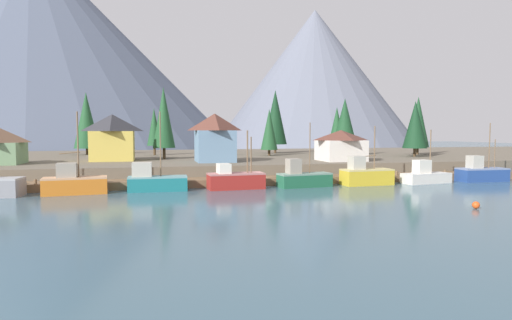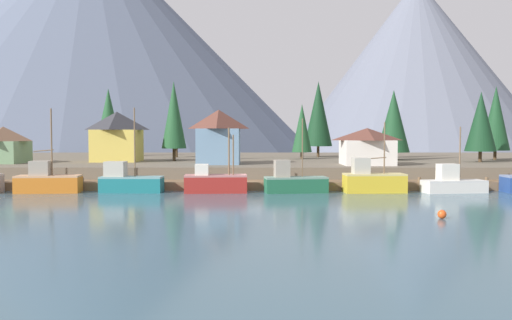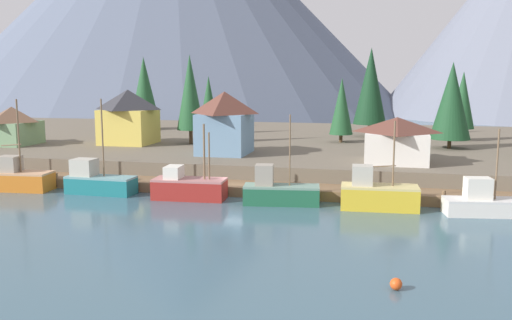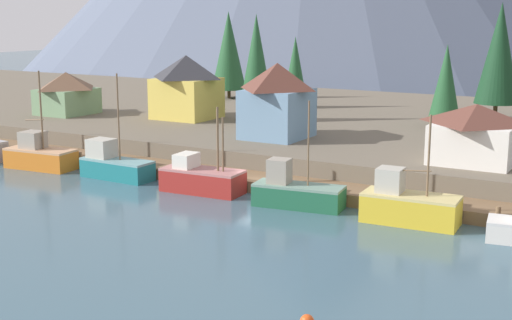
{
  "view_description": "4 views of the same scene",
  "coord_description": "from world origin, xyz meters",
  "px_view_note": "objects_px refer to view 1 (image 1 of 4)",
  "views": [
    {
      "loc": [
        -14.43,
        -56.65,
        7.35
      ],
      "look_at": [
        -0.19,
        3.24,
        3.31
      ],
      "focal_mm": 30.88,
      "sensor_mm": 36.0,
      "label": 1
    },
    {
      "loc": [
        0.62,
        -64.58,
        6.73
      ],
      "look_at": [
        0.3,
        2.1,
        3.55
      ],
      "focal_mm": 38.48,
      "sensor_mm": 36.0,
      "label": 2
    },
    {
      "loc": [
        14.47,
        -52.22,
        12.02
      ],
      "look_at": [
        1.96,
        1.37,
        3.63
      ],
      "focal_mm": 38.81,
      "sensor_mm": 36.0,
      "label": 3
    },
    {
      "loc": [
        29.22,
        -50.15,
        14.99
      ],
      "look_at": [
        -0.53,
        1.32,
        2.63
      ],
      "focal_mm": 49.46,
      "sensor_mm": 36.0,
      "label": 4
    }
  ],
  "objects_px": {
    "conifer_mid_right": "(337,126)",
    "fishing_boat_yellow": "(366,175)",
    "fishing_boat_orange": "(74,183)",
    "house_green": "(1,146)",
    "fishing_boat_blue": "(481,173)",
    "fishing_boat_red": "(235,180)",
    "conifer_far_right": "(164,118)",
    "house_white": "(341,145)",
    "fishing_boat_white": "(425,176)",
    "conifer_mid_left": "(345,124)",
    "conifer_back_left": "(86,120)",
    "house_blue": "(215,137)",
    "fishing_boat_green": "(303,178)",
    "conifer_near_left": "(269,129)",
    "house_yellow": "(112,137)",
    "conifer_near_right": "(275,117)",
    "conifer_far_left": "(154,127)",
    "channel_buoy": "(476,205)",
    "conifer_back_right": "(415,125)",
    "fishing_boat_teal": "(155,181)",
    "conifer_centre": "(418,122)"
  },
  "relations": [
    {
      "from": "conifer_mid_right",
      "to": "fishing_boat_yellow",
      "type": "bearing_deg",
      "value": -107.72
    },
    {
      "from": "fishing_boat_orange",
      "to": "house_green",
      "type": "relative_size",
      "value": 1.41
    },
    {
      "from": "fishing_boat_blue",
      "to": "fishing_boat_red",
      "type": "bearing_deg",
      "value": -178.47
    },
    {
      "from": "conifer_far_right",
      "to": "fishing_boat_orange",
      "type": "bearing_deg",
      "value": -115.01
    },
    {
      "from": "house_white",
      "to": "conifer_far_right",
      "type": "distance_m",
      "value": 30.69
    },
    {
      "from": "fishing_boat_white",
      "to": "conifer_mid_right",
      "type": "relative_size",
      "value": 0.74
    },
    {
      "from": "conifer_mid_left",
      "to": "conifer_back_left",
      "type": "xyz_separation_m",
      "value": [
        -50.3,
        15.37,
        0.8
      ]
    },
    {
      "from": "house_blue",
      "to": "fishing_boat_white",
      "type": "bearing_deg",
      "value": -27.88
    },
    {
      "from": "house_white",
      "to": "conifer_back_left",
      "type": "distance_m",
      "value": 52.4
    },
    {
      "from": "conifer_far_right",
      "to": "fishing_boat_green",
      "type": "bearing_deg",
      "value": -53.84
    },
    {
      "from": "fishing_boat_orange",
      "to": "fishing_boat_green",
      "type": "distance_m",
      "value": 28.32
    },
    {
      "from": "fishing_boat_orange",
      "to": "conifer_near_left",
      "type": "relative_size",
      "value": 1.04
    },
    {
      "from": "house_yellow",
      "to": "house_blue",
      "type": "bearing_deg",
      "value": -22.51
    },
    {
      "from": "conifer_near_right",
      "to": "conifer_far_right",
      "type": "height_order",
      "value": "conifer_near_right"
    },
    {
      "from": "conifer_mid_left",
      "to": "conifer_far_right",
      "type": "xyz_separation_m",
      "value": [
        -35.2,
        -2.53,
        0.92
      ]
    },
    {
      "from": "fishing_boat_green",
      "to": "conifer_mid_left",
      "type": "distance_m",
      "value": 32.63
    },
    {
      "from": "conifer_near_left",
      "to": "conifer_mid_left",
      "type": "relative_size",
      "value": 0.82
    },
    {
      "from": "house_green",
      "to": "conifer_far_left",
      "type": "distance_m",
      "value": 30.05
    },
    {
      "from": "conifer_far_left",
      "to": "channel_buoy",
      "type": "height_order",
      "value": "conifer_far_left"
    },
    {
      "from": "fishing_boat_yellow",
      "to": "conifer_back_left",
      "type": "bearing_deg",
      "value": 131.72
    },
    {
      "from": "channel_buoy",
      "to": "conifer_far_right",
      "type": "bearing_deg",
      "value": 122.77
    },
    {
      "from": "house_yellow",
      "to": "conifer_back_right",
      "type": "bearing_deg",
      "value": -1.56
    },
    {
      "from": "fishing_boat_teal",
      "to": "conifer_far_left",
      "type": "bearing_deg",
      "value": 90.97
    },
    {
      "from": "conifer_centre",
      "to": "conifer_far_right",
      "type": "relative_size",
      "value": 0.96
    },
    {
      "from": "conifer_mid_left",
      "to": "fishing_boat_red",
      "type": "bearing_deg",
      "value": -136.06
    },
    {
      "from": "house_blue",
      "to": "conifer_mid_right",
      "type": "height_order",
      "value": "conifer_mid_right"
    },
    {
      "from": "conifer_centre",
      "to": "channel_buoy",
      "type": "relative_size",
      "value": 17.2
    },
    {
      "from": "conifer_near_right",
      "to": "house_blue",
      "type": "bearing_deg",
      "value": -124.95
    },
    {
      "from": "house_green",
      "to": "conifer_back_right",
      "type": "bearing_deg",
      "value": 2.51
    },
    {
      "from": "fishing_boat_blue",
      "to": "fishing_boat_green",
      "type": "bearing_deg",
      "value": -178.19
    },
    {
      "from": "conifer_back_left",
      "to": "conifer_far_left",
      "type": "distance_m",
      "value": 14.42
    },
    {
      "from": "fishing_boat_yellow",
      "to": "fishing_boat_red",
      "type": "bearing_deg",
      "value": 176.7
    },
    {
      "from": "fishing_boat_yellow",
      "to": "channel_buoy",
      "type": "distance_m",
      "value": 19.59
    },
    {
      "from": "fishing_boat_orange",
      "to": "conifer_far_left",
      "type": "height_order",
      "value": "conifer_far_left"
    },
    {
      "from": "house_blue",
      "to": "conifer_near_left",
      "type": "xyz_separation_m",
      "value": [
        13.01,
        15.14,
        1.29
      ]
    },
    {
      "from": "fishing_boat_green",
      "to": "conifer_back_left",
      "type": "bearing_deg",
      "value": 120.23
    },
    {
      "from": "fishing_boat_yellow",
      "to": "fishing_boat_green",
      "type": "bearing_deg",
      "value": 177.43
    },
    {
      "from": "fishing_boat_teal",
      "to": "fishing_boat_green",
      "type": "height_order",
      "value": "fishing_boat_teal"
    },
    {
      "from": "conifer_mid_right",
      "to": "fishing_boat_red",
      "type": "bearing_deg",
      "value": -129.63
    },
    {
      "from": "fishing_boat_red",
      "to": "conifer_mid_right",
      "type": "xyz_separation_m",
      "value": [
        29.64,
        35.8,
        7.29
      ]
    },
    {
      "from": "conifer_mid_left",
      "to": "fishing_boat_blue",
      "type": "bearing_deg",
      "value": -69.42
    },
    {
      "from": "fishing_boat_yellow",
      "to": "conifer_back_right",
      "type": "height_order",
      "value": "conifer_back_right"
    },
    {
      "from": "house_green",
      "to": "channel_buoy",
      "type": "bearing_deg",
      "value": -35.09
    },
    {
      "from": "conifer_centre",
      "to": "channel_buoy",
      "type": "xyz_separation_m",
      "value": [
        -24.37,
        -46.36,
        -8.94
      ]
    },
    {
      "from": "conifer_near_left",
      "to": "conifer_mid_left",
      "type": "xyz_separation_m",
      "value": [
        14.53,
        -3.61,
        1.1
      ]
    },
    {
      "from": "fishing_boat_red",
      "to": "house_green",
      "type": "relative_size",
      "value": 1.09
    },
    {
      "from": "fishing_boat_green",
      "to": "fishing_boat_yellow",
      "type": "height_order",
      "value": "fishing_boat_green"
    },
    {
      "from": "conifer_near_left",
      "to": "conifer_back_left",
      "type": "xyz_separation_m",
      "value": [
        -35.77,
        11.76,
        1.9
      ]
    },
    {
      "from": "house_white",
      "to": "conifer_back_right",
      "type": "relative_size",
      "value": 0.66
    },
    {
      "from": "conifer_mid_right",
      "to": "house_green",
      "type": "bearing_deg",
      "value": -162.67
    }
  ]
}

